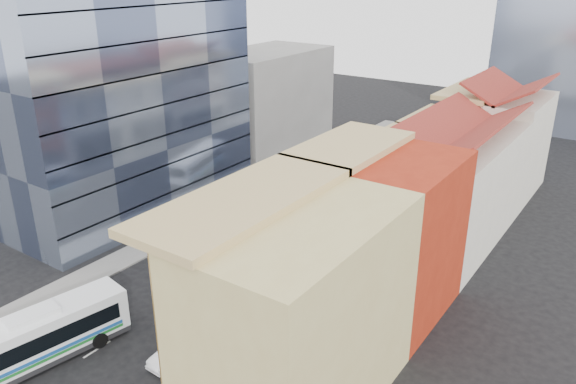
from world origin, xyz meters
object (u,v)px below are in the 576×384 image
Objects in this scene: shophouse_tan at (301,315)px; sedan_left at (77,318)px; office_tower at (118,67)px; bus_left_near at (36,338)px; bus_left_far at (291,185)px; bus_right at (269,276)px; sedan_right at (175,352)px.

sedan_left is at bearing -169.73° from shophouse_tan.
office_tower is 2.48× the size of bus_left_near.
office_tower is 6.96× the size of sedan_left.
bus_right is (9.58, -16.99, -0.12)m from bus_left_far.
bus_left_near is 17.04m from bus_right.
sedan_left reaches higher than sedan_right.
office_tower reaches higher than shophouse_tan.
sedan_left is at bearing -72.15° from bus_left_far.
sedan_left is at bearing -130.94° from bus_right.
sedan_right is at bearing -54.85° from bus_left_far.
bus_left_near is (15.00, -20.97, -13.06)m from office_tower.
office_tower is at bearing 155.70° from shophouse_tan.
bus_left_far is 2.46× the size of sedan_left.
sedan_right is (-8.81, -1.71, -5.35)m from shophouse_tan.
bus_left_near is (-16.00, -6.97, -4.06)m from shophouse_tan.
shophouse_tan is 31.40m from bus_left_far.
sedan_left is at bearing -168.85° from sedan_right.
bus_left_near is at bearing -156.46° from shophouse_tan.
bus_left_near is 32.35m from bus_left_far.
sedan_left is at bearing -51.26° from office_tower.
office_tower reaches higher than bus_left_far.
bus_right is (7.50, 15.30, -0.35)m from bus_left_near.
bus_left_far reaches higher than sedan_left.
shophouse_tan is 10.44m from sedan_right.
office_tower is at bearing 162.32° from bus_right.
shophouse_tan reaches higher than bus_right.
bus_left_near is 9.00m from sedan_right.
shophouse_tan is 1.16× the size of bus_left_near.
bus_left_near is 4.22m from sedan_left.
bus_left_near is 1.22× the size of bus_right.
bus_left_far is at bearing 41.20° from office_tower.
office_tower reaches higher than sedan_left.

